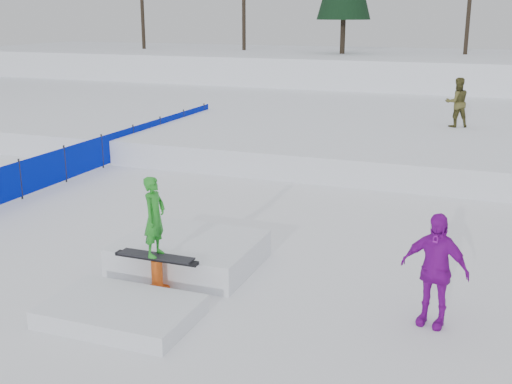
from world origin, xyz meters
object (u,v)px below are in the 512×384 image
(spectator_purple, at_px, (434,270))
(jib_rail_feature, at_px, (172,264))
(walker_olive, at_px, (457,102))
(safety_fence, at_px, (102,151))

(spectator_purple, distance_m, jib_rail_feature, 4.74)
(walker_olive, distance_m, jib_rail_feature, 14.93)
(jib_rail_feature, bearing_deg, safety_fence, 131.45)
(spectator_purple, bearing_deg, safety_fence, 159.59)
(walker_olive, height_order, spectator_purple, walker_olive)
(safety_fence, relative_size, walker_olive, 9.00)
(walker_olive, xyz_separation_m, jib_rail_feature, (-3.97, -14.33, -1.38))
(jib_rail_feature, bearing_deg, spectator_purple, -1.41)
(spectator_purple, height_order, jib_rail_feature, jib_rail_feature)
(spectator_purple, bearing_deg, jib_rail_feature, -168.43)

